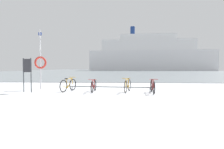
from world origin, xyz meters
TOP-DOWN VIEW (x-y plane):
  - ground at (0.00, 53.90)m, footprint 80.00×132.00m
  - bike_rack at (1.39, 3.61)m, footprint 5.02×0.46m
  - bicycle_0 at (-1.07, 3.72)m, footprint 0.61×1.62m
  - bicycle_1 at (0.46, 3.54)m, footprint 0.46×1.67m
  - bicycle_2 at (2.40, 3.60)m, footprint 0.53×1.72m
  - bicycle_3 at (3.77, 3.31)m, footprint 0.46×1.72m
  - info_sign at (-3.26, 3.16)m, footprint 0.55×0.14m
  - rescue_post at (-3.19, 4.70)m, footprint 0.80×0.12m
  - ferry_ship at (13.32, 77.44)m, footprint 53.35×14.61m

SIDE VIEW (x-z plane):
  - ground at x=0.00m, z-range -0.08..0.00m
  - bike_rack at x=1.39m, z-range 0.12..0.42m
  - bicycle_1 at x=0.46m, z-range -0.04..0.71m
  - bicycle_3 at x=3.77m, z-range -0.04..0.75m
  - bicycle_0 at x=-1.07m, z-range -0.04..0.78m
  - bicycle_2 at x=2.40m, z-range -0.04..0.78m
  - info_sign at x=-3.26m, z-range 0.34..2.28m
  - rescue_post at x=-3.19m, z-range -0.11..3.69m
  - ferry_ship at x=13.32m, z-range -3.22..16.31m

